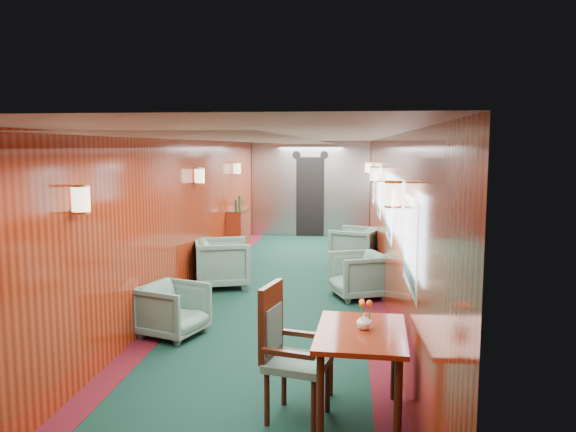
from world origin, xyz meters
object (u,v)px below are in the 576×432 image
object	(u,v)px
dining_table	(361,345)
armchair_right_near	(358,275)
credenza	(238,231)
armchair_left_near	(173,310)
armchair_right_far	(355,247)
armchair_left_far	(223,263)
side_chair	(286,346)

from	to	relation	value
dining_table	armchair_right_near	xyz separation A→B (m)	(0.04, 3.85, -0.31)
dining_table	credenza	world-z (taller)	credenza
armchair_left_near	armchair_right_far	world-z (taller)	armchair_right_far
dining_table	armchair_right_far	xyz separation A→B (m)	(0.01, 6.07, -0.27)
credenza	armchair_right_near	size ratio (longest dim) A/B	1.64
dining_table	armchair_left_far	world-z (taller)	armchair_left_far
side_chair	armchair_right_near	xyz separation A→B (m)	(0.66, 3.84, -0.27)
side_chair	armchair_right_far	distance (m)	6.10
armchair_left_far	armchair_right_far	xyz separation A→B (m)	(2.15, 1.78, -0.01)
credenza	armchair_right_far	xyz separation A→B (m)	(2.44, -1.00, -0.11)
dining_table	credenza	xyz separation A→B (m)	(-2.42, 7.07, -0.16)
armchair_left_near	armchair_left_far	bearing A→B (deg)	18.18
credenza	armchair_right_far	bearing A→B (deg)	-22.36
dining_table	armchair_right_far	distance (m)	6.08
armchair_right_near	credenza	bearing A→B (deg)	-163.81
dining_table	armchair_right_far	bearing A→B (deg)	92.69
dining_table	armchair_left_far	xyz separation A→B (m)	(-2.13, 4.29, -0.26)
armchair_right_far	side_chair	bearing A→B (deg)	14.02
armchair_left_near	armchair_left_far	world-z (taller)	armchair_left_far
side_chair	armchair_right_near	distance (m)	3.91
dining_table	credenza	distance (m)	7.48
dining_table	side_chair	xyz separation A→B (m)	(-0.62, 0.01, -0.04)
armchair_left_far	armchair_right_near	world-z (taller)	armchair_left_far
armchair_right_near	armchair_right_far	xyz separation A→B (m)	(-0.02, 2.22, 0.03)
credenza	armchair_left_far	bearing A→B (deg)	-84.03
armchair_left_far	armchair_right_near	size ratio (longest dim) A/B	1.14
armchair_right_far	armchair_left_near	bearing A→B (deg)	-7.75
side_chair	credenza	xyz separation A→B (m)	(-1.80, 7.06, -0.12)
armchair_left_near	armchair_left_far	distance (m)	2.41
dining_table	armchair_left_far	distance (m)	4.79
side_chair	armchair_left_near	size ratio (longest dim) A/B	1.62
side_chair	credenza	distance (m)	7.29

